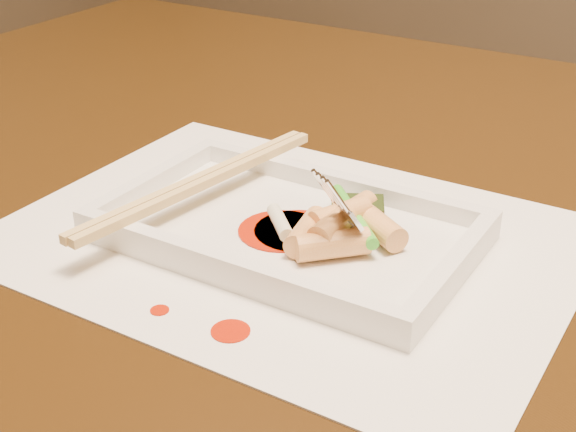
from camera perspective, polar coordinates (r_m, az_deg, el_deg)
The scene contains 23 objects.
table at distance 0.68m, azimuth 9.79°, elevation -7.34°, with size 1.40×0.90×0.75m.
placemat at distance 0.58m, azimuth 0.00°, elevation -1.65°, with size 0.40×0.30×0.00m, color white.
sauce_splatter_a at distance 0.48m, azimuth -4.11°, elevation -8.16°, with size 0.02×0.02×0.00m, color #BB1E05.
sauce_splatter_b at distance 0.51m, azimuth -9.11°, elevation -6.63°, with size 0.01×0.01×0.00m, color #BB1E05.
plate_base at distance 0.58m, azimuth 0.00°, elevation -1.23°, with size 0.26×0.16×0.01m, color white.
plate_rim_far at distance 0.63m, azimuth 3.52°, elevation 2.44°, with size 0.26×0.01×0.01m, color white.
plate_rim_near at distance 0.52m, azimuth -4.28°, elevation -3.55°, with size 0.26×0.01×0.01m, color white.
plate_rim_left at distance 0.64m, azimuth -9.58°, elevation 2.46°, with size 0.01×0.14×0.01m, color white.
plate_rim_right at distance 0.52m, azimuth 11.66°, elevation -3.56°, with size 0.01×0.14×0.01m, color white.
veg_piece at distance 0.59m, azimuth 4.96°, elevation 0.51°, with size 0.04×0.03×0.01m, color black.
scallion_white at distance 0.56m, azimuth -0.57°, elevation -0.44°, with size 0.01×0.01×0.04m, color #EAEACC.
scallion_green at distance 0.57m, azimuth 4.70°, elevation 0.04°, with size 0.01×0.01×0.09m, color green.
chopstick_a at distance 0.61m, azimuth -6.62°, elevation 2.49°, with size 0.01×0.24×0.01m, color #DBB66D.
chopstick_b at distance 0.60m, azimuth -6.02°, elevation 2.33°, with size 0.01×0.24×0.01m, color #DBB66D.
fork at distance 0.53m, azimuth 7.57°, elevation 5.10°, with size 0.09×0.10×0.14m, color silver, non-canonical shape.
sauce_blob_0 at distance 0.57m, azimuth -0.49°, elevation -1.05°, with size 0.06×0.06×0.00m, color #BB1E05.
sauce_blob_1 at distance 0.57m, azimuth 0.76°, elevation -1.07°, with size 0.06×0.06×0.00m, color #BB1E05.
rice_cake_0 at distance 0.55m, azimuth 1.38°, elevation -1.16°, with size 0.02×0.02×0.05m, color #F6C272.
rice_cake_1 at distance 0.56m, azimuth 6.64°, elevation -0.85°, with size 0.02×0.02×0.04m, color #F6C272.
rice_cake_2 at distance 0.56m, azimuth 3.74°, elevation 0.07°, with size 0.02×0.02×0.04m, color #F6C272.
rice_cake_3 at distance 0.57m, azimuth 4.35°, elevation 0.20°, with size 0.02×0.02×0.05m, color #F6C272.
rice_cake_4 at distance 0.53m, azimuth 3.18°, elevation -2.03°, with size 0.02×0.02×0.05m, color #F6C272.
rice_cake_5 at distance 0.54m, azimuth 3.16°, elevation -0.77°, with size 0.02×0.02×0.04m, color #F6C272.
Camera 1 is at (0.19, -0.53, 1.03)m, focal length 50.00 mm.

